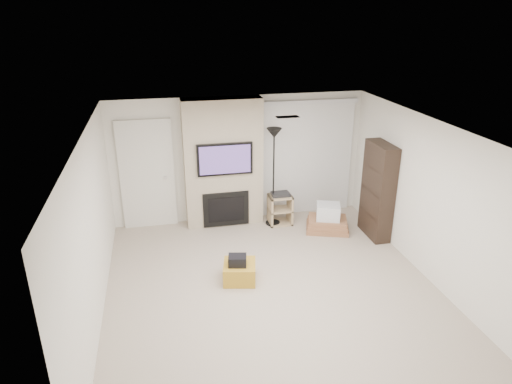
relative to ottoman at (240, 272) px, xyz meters
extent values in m
cube|color=#B3A290|center=(0.45, -0.38, -0.15)|extent=(5.00, 5.50, 0.00)
cube|color=white|center=(0.45, -0.38, 2.35)|extent=(5.00, 5.50, 0.00)
cube|color=white|center=(0.45, 2.37, 1.10)|extent=(5.00, 0.00, 2.50)
cube|color=white|center=(0.45, -3.13, 1.10)|extent=(5.00, 0.00, 2.50)
cube|color=white|center=(-2.05, -0.38, 1.10)|extent=(0.00, 5.50, 2.50)
cube|color=white|center=(2.95, -0.38, 1.10)|extent=(0.00, 5.50, 2.50)
cube|color=silver|center=(0.85, 0.42, 2.35)|extent=(0.35, 0.18, 0.01)
cube|color=#B58724|center=(0.00, 0.00, 0.00)|extent=(0.59, 0.59, 0.30)
cube|color=black|center=(-0.04, -0.03, 0.23)|extent=(0.32, 0.27, 0.16)
cube|color=tan|center=(0.10, 2.17, 1.10)|extent=(1.50, 0.40, 2.50)
cube|color=black|center=(0.10, 1.94, 1.25)|extent=(1.05, 0.06, 0.62)
cube|color=#3B2A58|center=(0.10, 1.91, 1.25)|extent=(0.96, 0.00, 0.54)
cube|color=black|center=(0.10, 1.96, 0.22)|extent=(0.90, 0.04, 0.70)
cube|color=black|center=(0.10, 1.94, 0.22)|extent=(0.70, 0.02, 0.50)
cube|color=silver|center=(-1.35, 2.33, 0.92)|extent=(1.02, 0.08, 2.14)
cube|color=#B1AA95|center=(-1.35, 2.34, 0.87)|extent=(0.90, 0.05, 2.05)
cylinder|color=silver|center=(-1.01, 2.29, 0.85)|extent=(0.07, 0.06, 0.07)
cube|color=silver|center=(1.85, 2.31, 2.18)|extent=(1.98, 0.10, 0.08)
cube|color=white|center=(1.85, 2.32, 0.99)|extent=(1.90, 0.03, 2.29)
cylinder|color=black|center=(1.03, 1.88, -0.13)|extent=(0.29, 0.29, 0.03)
cylinder|color=black|center=(1.03, 1.88, 0.78)|extent=(0.03, 0.03, 1.82)
cone|color=black|center=(1.03, 1.88, 1.71)|extent=(0.29, 0.29, 0.19)
cube|color=tan|center=(0.96, 1.87, 0.15)|extent=(0.04, 0.38, 0.60)
cube|color=tan|center=(1.37, 1.87, 0.15)|extent=(0.04, 0.38, 0.60)
cube|color=tan|center=(1.17, 1.87, -0.14)|extent=(0.45, 0.38, 0.03)
cube|color=tan|center=(1.17, 1.87, 0.15)|extent=(0.45, 0.38, 0.03)
cube|color=tan|center=(1.17, 1.87, 0.43)|extent=(0.45, 0.38, 0.03)
cube|color=black|center=(1.17, 1.87, 0.48)|extent=(0.35, 0.25, 0.06)
cube|color=#986442|center=(1.99, 1.38, -0.11)|extent=(0.95, 0.83, 0.09)
cube|color=#986442|center=(1.99, 1.38, -0.02)|extent=(0.91, 0.78, 0.08)
cube|color=#986442|center=(1.99, 1.38, 0.06)|extent=(0.86, 0.73, 0.08)
cube|color=silver|center=(1.99, 1.38, 0.24)|extent=(0.54, 0.51, 0.29)
cube|color=black|center=(2.79, 1.00, 0.75)|extent=(0.30, 0.80, 1.80)
cube|color=black|center=(2.77, 1.00, 0.30)|extent=(0.26, 0.72, 0.02)
cube|color=black|center=(2.77, 1.00, 0.75)|extent=(0.26, 0.72, 0.02)
cube|color=black|center=(2.77, 1.00, 1.20)|extent=(0.26, 0.72, 0.02)
camera|label=1|loc=(-1.08, -6.12, 3.87)|focal=32.00mm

